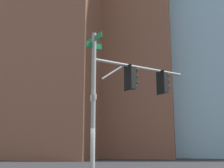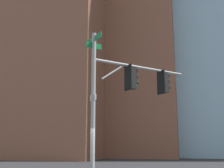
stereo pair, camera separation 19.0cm
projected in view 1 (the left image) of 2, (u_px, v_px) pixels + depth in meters
name	position (u px, v px, depth m)	size (l,w,h in m)	color
signal_pole_assembly	(129.00, 87.00, 12.70)	(4.13, 3.96, 6.52)	gray
building_brick_nearside	(126.00, 31.00, 53.08)	(21.92, 16.51, 45.03)	brown
building_brick_midblock	(57.00, 48.00, 48.54)	(23.53, 18.34, 35.80)	brown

